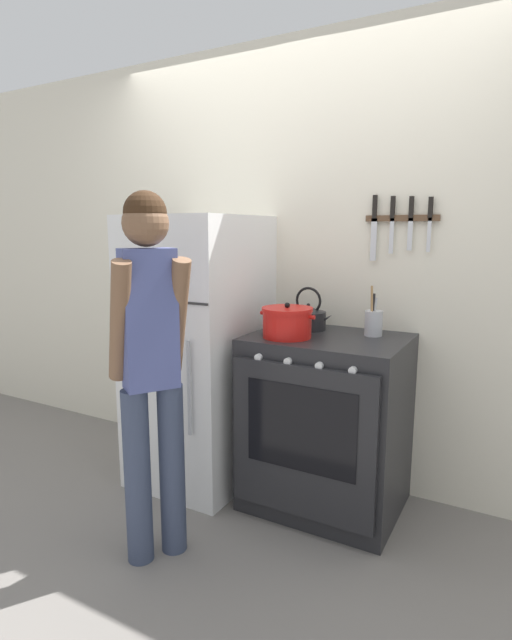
% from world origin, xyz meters
% --- Properties ---
extents(ground_plane, '(14.00, 14.00, 0.00)m').
position_xyz_m(ground_plane, '(0.00, 0.00, 0.00)').
color(ground_plane, slate).
extents(wall_back, '(10.00, 0.06, 2.55)m').
position_xyz_m(wall_back, '(0.00, 0.03, 1.27)').
color(wall_back, silver).
rests_on(wall_back, ground_plane).
extents(refrigerator, '(0.65, 0.75, 1.56)m').
position_xyz_m(refrigerator, '(-0.48, -0.36, 0.78)').
color(refrigerator, white).
rests_on(refrigerator, ground_plane).
extents(stove_range, '(0.79, 0.65, 0.94)m').
position_xyz_m(stove_range, '(0.30, -0.33, 0.48)').
color(stove_range, '#232326').
rests_on(stove_range, ground_plane).
extents(dutch_oven_pot, '(0.30, 0.26, 0.18)m').
position_xyz_m(dutch_oven_pot, '(0.12, -0.43, 1.01)').
color(dutch_oven_pot, red).
rests_on(dutch_oven_pot, stove_range).
extents(tea_kettle, '(0.24, 0.20, 0.24)m').
position_xyz_m(tea_kettle, '(0.14, -0.18, 1.00)').
color(tea_kettle, black).
rests_on(tea_kettle, stove_range).
extents(utensil_jar, '(0.09, 0.09, 0.26)m').
position_xyz_m(utensil_jar, '(0.50, -0.18, 1.01)').
color(utensil_jar, '#B7BABF').
rests_on(utensil_jar, stove_range).
extents(person, '(0.38, 0.41, 1.64)m').
position_xyz_m(person, '(-0.21, -1.09, 0.93)').
color(person, '#38425B').
rests_on(person, ground_plane).
extents(wall_knife_strip, '(0.38, 0.03, 0.35)m').
position_xyz_m(wall_knife_strip, '(0.57, -0.02, 1.54)').
color(wall_knife_strip, brown).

